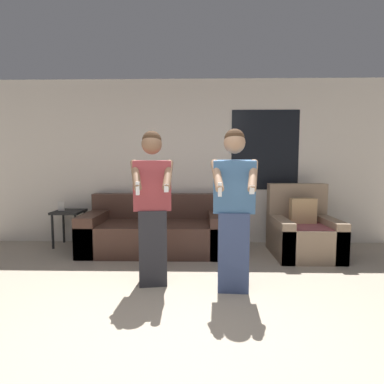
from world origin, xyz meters
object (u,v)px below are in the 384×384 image
at_px(person_left, 152,207).
at_px(person_right, 234,210).
at_px(side_table, 69,216).
at_px(armchair, 302,232).
at_px(couch, 157,231).

bearing_deg(person_left, person_right, -9.62).
bearing_deg(side_table, person_left, -43.76).
bearing_deg(person_right, side_table, 145.71).
xyz_separation_m(armchair, person_left, (-2.01, -1.11, 0.53)).
distance_m(side_table, person_left, 2.24).
distance_m(couch, side_table, 1.49).
bearing_deg(couch, armchair, -4.88).
bearing_deg(armchair, couch, 175.12).
height_order(armchair, person_left, person_left).
xyz_separation_m(couch, person_right, (1.00, -1.44, 0.56)).
distance_m(armchair, person_right, 1.78).
distance_m(couch, person_right, 1.84).
height_order(side_table, person_right, person_right).
bearing_deg(couch, side_table, 170.87).
relative_size(side_table, person_right, 0.43).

